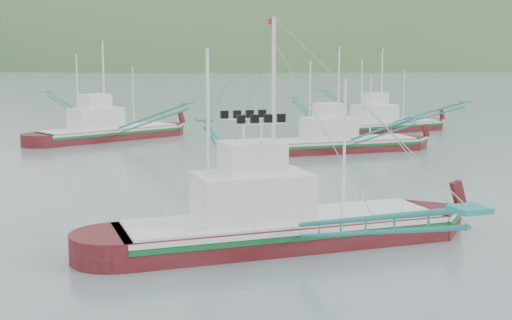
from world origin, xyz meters
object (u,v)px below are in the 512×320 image
object	(u,v)px
main_boat	(278,211)
bg_boat_far	(108,119)
bg_boat_right	(340,136)
bg_boat_extra	(383,118)

from	to	relation	value
main_boat	bg_boat_far	bearing A→B (deg)	92.47
bg_boat_right	bg_boat_extra	size ratio (longest dim) A/B	1.01
main_boat	bg_boat_extra	world-z (taller)	main_boat
bg_boat_far	bg_boat_right	bearing A→B (deg)	-63.39
main_boat	bg_boat_extra	xyz separation A→B (m)	(28.30, 39.11, -0.04)
bg_boat_far	bg_boat_extra	bearing A→B (deg)	-28.37
bg_boat_far	bg_boat_extra	size ratio (longest dim) A/B	1.03
bg_boat_right	bg_boat_extra	xyz separation A→B (m)	(11.53, 12.41, 0.18)
main_boat	bg_boat_extra	distance (m)	48.28
main_boat	bg_boat_right	distance (m)	31.53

